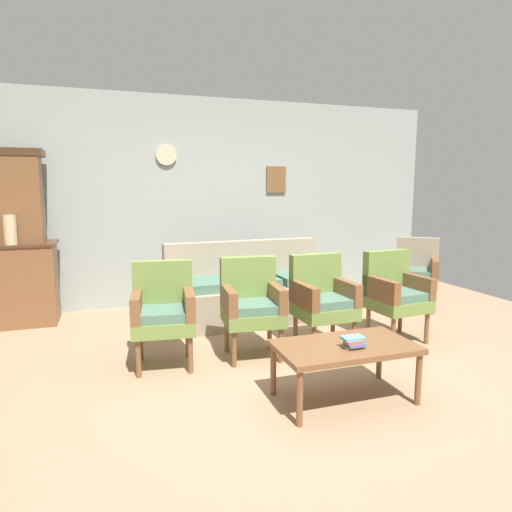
{
  "coord_description": "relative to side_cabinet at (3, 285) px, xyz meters",
  "views": [
    {
      "loc": [
        -1.36,
        -3.28,
        1.53
      ],
      "look_at": [
        0.06,
        0.97,
        0.85
      ],
      "focal_mm": 31.38,
      "sensor_mm": 36.0,
      "label": 1
    }
  ],
  "objects": [
    {
      "name": "book_stack_on_table",
      "position": [
        2.73,
        -2.9,
        -0.01
      ],
      "size": [
        0.16,
        0.11,
        0.08
      ],
      "color": "olive",
      "rests_on": "coffee_table"
    },
    {
      "name": "wingback_chair_by_fireplace",
      "position": [
        4.86,
        -0.86,
        0.03
      ],
      "size": [
        0.71,
        0.71,
        0.9
      ],
      "color": "gray",
      "rests_on": "ground"
    },
    {
      "name": "side_cabinet",
      "position": [
        0.0,
        0.0,
        0.0
      ],
      "size": [
        1.16,
        0.55,
        0.93
      ],
      "color": "brown",
      "rests_on": "ground"
    },
    {
      "name": "armchair_near_couch_end",
      "position": [
        1.56,
        -1.73,
        0.03
      ],
      "size": [
        0.57,
        0.55,
        0.9
      ],
      "color": "olive",
      "rests_on": "ground"
    },
    {
      "name": "coffee_table",
      "position": [
        2.71,
        -2.81,
        -0.09
      ],
      "size": [
        1.0,
        0.56,
        0.42
      ],
      "color": "brown",
      "rests_on": "ground"
    },
    {
      "name": "armchair_by_doorway",
      "position": [
        3.04,
        -1.8,
        0.03
      ],
      "size": [
        0.54,
        0.51,
        0.9
      ],
      "color": "olive",
      "rests_on": "ground"
    },
    {
      "name": "armchair_row_middle",
      "position": [
        2.35,
        -1.76,
        0.03
      ],
      "size": [
        0.56,
        0.53,
        0.9
      ],
      "color": "olive",
      "rests_on": "ground"
    },
    {
      "name": "vase_on_cabinet",
      "position": [
        0.14,
        -0.17,
        0.62
      ],
      "size": [
        0.13,
        0.13,
        0.32
      ],
      "primitive_type": "cylinder",
      "color": "#C9B48B",
      "rests_on": "side_cabinet"
    },
    {
      "name": "armchair_near_cabinet",
      "position": [
        3.86,
        -1.8,
        0.03
      ],
      "size": [
        0.56,
        0.53,
        0.9
      ],
      "color": "olive",
      "rests_on": "ground"
    },
    {
      "name": "wall_back_with_decor",
      "position": [
        2.49,
        0.38,
        0.89
      ],
      "size": [
        6.4,
        0.09,
        2.7
      ],
      "color": "#939E99",
      "rests_on": "ground"
    },
    {
      "name": "ground_plane",
      "position": [
        2.49,
        -2.25,
        -0.47
      ],
      "size": [
        7.68,
        7.68,
        0.0
      ],
      "primitive_type": "plane",
      "color": "#997A5B"
    },
    {
      "name": "floral_couch",
      "position": [
        2.7,
        -0.63,
        -0.14
      ],
      "size": [
        1.96,
        0.87,
        0.9
      ],
      "color": "gray",
      "rests_on": "ground"
    }
  ]
}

